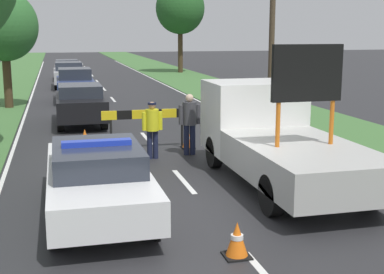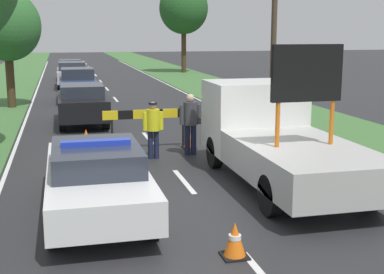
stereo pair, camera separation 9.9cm
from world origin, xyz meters
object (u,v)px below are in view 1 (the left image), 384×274
Objects in this scene: queued_car_sedan_silver at (69,74)px; roadside_tree_near_left at (4,26)px; pedestrian_civilian at (189,119)px; roadside_tree_mid_left at (180,9)px; police_car at (97,177)px; road_barrier at (147,117)px; traffic_cone_centre_front at (188,139)px; work_truck at (275,136)px; police_officer at (152,125)px; queued_car_sedan_black at (80,104)px; traffic_cone_near_police at (237,240)px; traffic_cone_near_truck at (85,139)px; queued_car_suv_grey at (67,69)px; queued_car_hatch_blue at (75,84)px; utility_pole at (272,25)px.

queued_car_sedan_silver is 9.35m from roadside_tree_near_left.
roadside_tree_mid_left is (6.54, 29.40, 4.22)m from pedestrian_civilian.
queued_car_sedan_silver reaches higher than police_car.
traffic_cone_centre_front is at bearing -12.40° from road_barrier.
road_barrier is (-2.33, 3.93, -0.06)m from work_truck.
police_officer reaches higher than queued_car_sedan_black.
roadside_tree_mid_left reaches higher than road_barrier.
roadside_tree_mid_left is at bearing 67.96° from road_barrier.
roadside_tree_mid_left is at bearing -133.01° from queued_car_sedan_silver.
work_truck is at bearing -38.15° from pedestrian_civilian.
pedestrian_civilian is at bearing 81.99° from traffic_cone_near_police.
road_barrier is at bearing 165.51° from pedestrian_civilian.
traffic_cone_near_truck is 0.13× the size of queued_car_sedan_silver.
traffic_cone_near_police is 1.02× the size of traffic_cone_centre_front.
work_truck is at bearing 59.97° from traffic_cone_near_police.
traffic_cone_centre_front is at bearing -60.17° from roadside_tree_near_left.
work_truck reaches higher than traffic_cone_centre_front.
queued_car_sedan_silver is at bearing 89.92° from traffic_cone_near_truck.
road_barrier is 11.32m from roadside_tree_near_left.
traffic_cone_near_truck is 29.88m from roadside_tree_mid_left.
police_car reaches higher than queued_car_suv_grey.
traffic_cone_near_truck is 0.14× the size of queued_car_sedan_black.
queued_car_sedan_black is at bearing -60.35° from roadside_tree_near_left.
police_officer is 2.78× the size of traffic_cone_near_police.
road_barrier reaches higher than traffic_cone_near_police.
queued_car_hatch_blue is 12.39m from queued_car_suv_grey.
queued_car_hatch_blue is at bearing -90.55° from queued_car_sedan_black.
work_truck is at bearing 118.04° from police_officer.
road_barrier is at bearing 67.53° from police_car.
roadside_tree_mid_left is at bearing 71.01° from police_car.
pedestrian_civilian is 6.42m from queued_car_sedan_black.
work_truck is 1.42× the size of queued_car_sedan_black.
utility_pole is (6.61, -2.15, 2.83)m from queued_car_sedan_black.
queued_car_sedan_silver is at bearing -133.01° from roadside_tree_mid_left.
pedestrian_civilian is at bearing -27.40° from traffic_cone_near_truck.
queued_car_hatch_blue is at bearing 94.88° from traffic_cone_near_police.
queued_car_hatch_blue is 6.69m from queued_car_sedan_silver.
roadside_tree_near_left is 12.01m from utility_pole.
police_officer is 0.30× the size of roadside_tree_near_left.
queued_car_sedan_silver reaches higher than traffic_cone_near_truck.
traffic_cone_near_police is at bearing -114.77° from utility_pole.
queued_car_suv_grey is at bearing 93.20° from traffic_cone_near_police.
roadside_tree_mid_left reaches higher than police_officer.
queued_car_sedan_black is at bearing -67.37° from work_truck.
traffic_cone_centre_front is 0.11× the size of roadside_tree_near_left.
police_officer is at bearing 105.07° from queued_car_sedan_black.
queued_car_suv_grey reaches higher than road_barrier.
queued_car_sedan_silver reaches higher than queued_car_suv_grey.
roadside_tree_mid_left reaches higher than police_car.
police_car is 1.12× the size of queued_car_sedan_silver.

